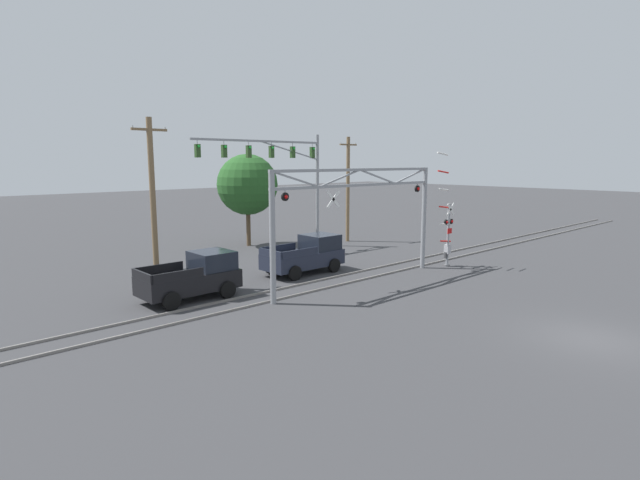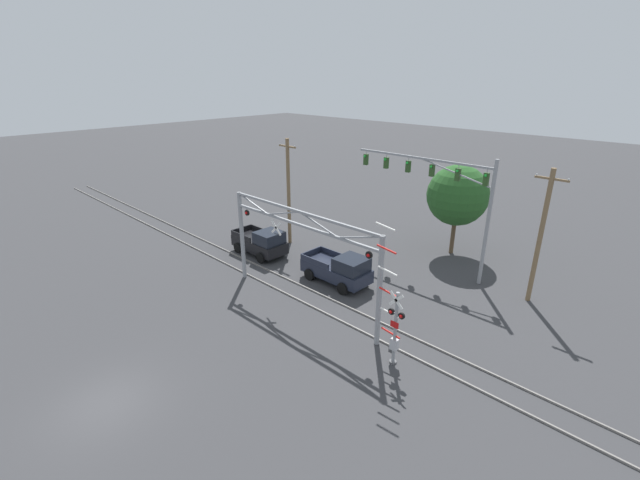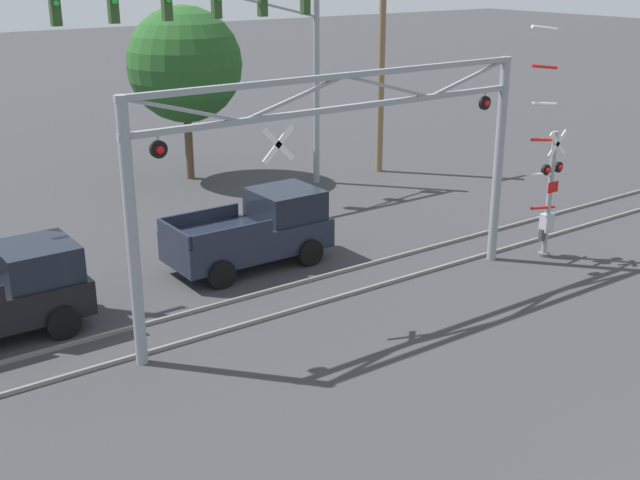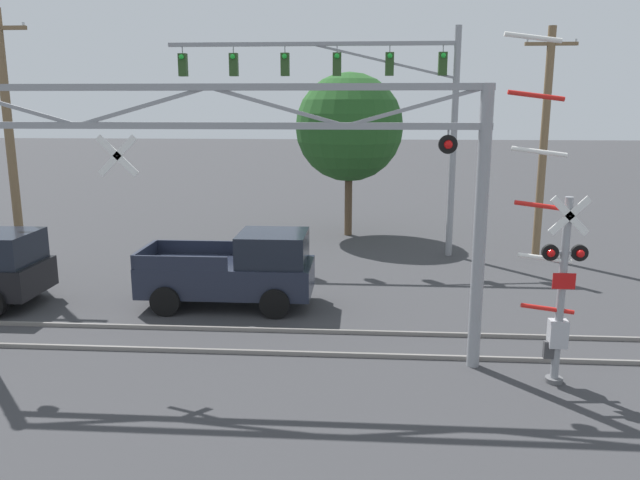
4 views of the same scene
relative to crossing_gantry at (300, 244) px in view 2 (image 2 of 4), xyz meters
The scene contains 11 objects.
ground_plane 12.07m from the crossing_gantry, 89.94° to the right, with size 200.00×200.00×0.00m, color #38383A.
rail_track_near 3.92m from the crossing_gantry, 87.45° to the left, with size 80.00×0.08×0.10m, color gray.
rail_track_far 4.28m from the crossing_gantry, 89.58° to the left, with size 80.00×0.08×0.10m, color gray.
crossing_gantry is the anchor object (origin of this frame).
crossing_signal_mast 7.29m from the crossing_gantry, ahead, with size 1.86×0.35×6.86m.
traffic_signal_span 10.95m from the crossing_gantry, 70.98° to the left, with size 10.46×0.39×8.25m.
pickup_truck_lead 4.78m from the crossing_gantry, 94.30° to the left, with size 4.76×2.27×2.11m.
pickup_truck_following 8.86m from the crossing_gantry, 157.30° to the left, with size 4.52×2.27×2.11m.
utility_pole_left 10.34m from the crossing_gantry, 141.37° to the left, with size 1.80×0.28×8.45m.
utility_pole_right 13.94m from the crossing_gantry, 46.48° to the left, with size 1.80×0.28×8.20m.
background_tree_beyond_span 13.93m from the crossing_gantry, 79.42° to the left, with size 4.52×4.52×6.87m.
Camera 2 is at (16.40, -4.05, 13.04)m, focal length 24.00 mm.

